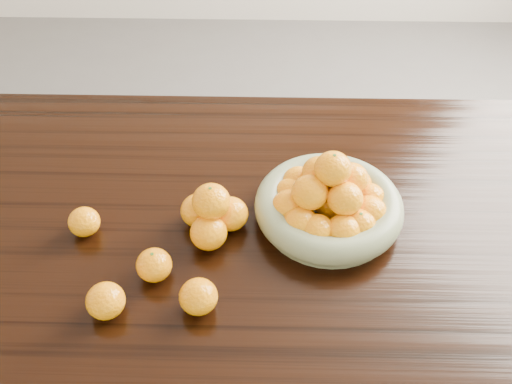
{
  "coord_description": "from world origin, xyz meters",
  "views": [
    {
      "loc": [
        0.0,
        -1.01,
        1.78
      ],
      "look_at": [
        -0.02,
        -0.02,
        0.83
      ],
      "focal_mm": 40.0,
      "sensor_mm": 36.0,
      "label": 1
    }
  ],
  "objects_px": {
    "loose_orange_0": "(154,265)",
    "dining_table": "(263,233)",
    "orange_pyramid": "(212,214)",
    "fruit_bowl": "(329,202)"
  },
  "relations": [
    {
      "from": "dining_table",
      "to": "loose_orange_0",
      "type": "bearing_deg",
      "value": -138.18
    },
    {
      "from": "loose_orange_0",
      "to": "dining_table",
      "type": "bearing_deg",
      "value": 41.82
    },
    {
      "from": "loose_orange_0",
      "to": "fruit_bowl",
      "type": "bearing_deg",
      "value": 25.44
    },
    {
      "from": "fruit_bowl",
      "to": "loose_orange_0",
      "type": "bearing_deg",
      "value": -154.56
    },
    {
      "from": "orange_pyramid",
      "to": "loose_orange_0",
      "type": "bearing_deg",
      "value": -130.2
    },
    {
      "from": "dining_table",
      "to": "orange_pyramid",
      "type": "bearing_deg",
      "value": -148.52
    },
    {
      "from": "dining_table",
      "to": "orange_pyramid",
      "type": "height_order",
      "value": "orange_pyramid"
    },
    {
      "from": "orange_pyramid",
      "to": "loose_orange_0",
      "type": "height_order",
      "value": "orange_pyramid"
    },
    {
      "from": "orange_pyramid",
      "to": "loose_orange_0",
      "type": "distance_m",
      "value": 0.19
    },
    {
      "from": "fruit_bowl",
      "to": "orange_pyramid",
      "type": "relative_size",
      "value": 2.2
    }
  ]
}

